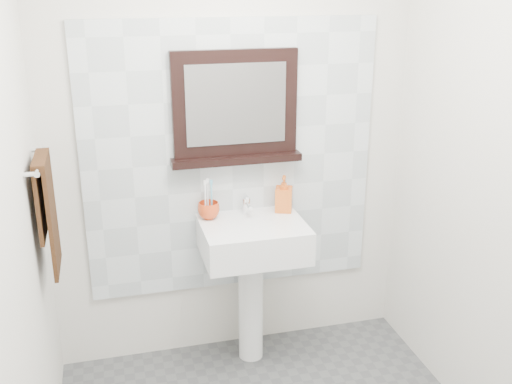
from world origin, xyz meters
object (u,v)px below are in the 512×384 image
pedestal_sink (253,254)px  framed_mirror (235,110)px  toothbrush_cup (209,210)px  hand_towel (47,205)px  soap_dispenser (284,194)px

pedestal_sink → framed_mirror: size_ratio=1.36×
toothbrush_cup → hand_towel: bearing=-160.7°
hand_towel → pedestal_sink: bearing=9.1°
framed_mirror → hand_towel: (-0.96, -0.35, -0.32)m
toothbrush_cup → framed_mirror: bearing=22.5°
pedestal_sink → hand_towel: bearing=-170.9°
framed_mirror → hand_towel: 1.07m
soap_dispenser → framed_mirror: 0.54m
soap_dispenser → hand_towel: bearing=-145.7°
toothbrush_cup → framed_mirror: framed_mirror is taller
pedestal_sink → framed_mirror: (-0.05, 0.19, 0.76)m
framed_mirror → hand_towel: size_ratio=1.28×
pedestal_sink → soap_dispenser: 0.37m
pedestal_sink → toothbrush_cup: 0.33m
framed_mirror → hand_towel: framed_mirror is taller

